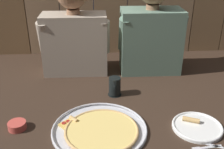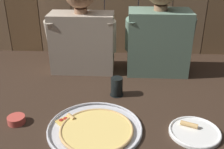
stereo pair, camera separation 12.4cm
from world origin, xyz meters
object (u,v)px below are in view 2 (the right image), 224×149
object	(u,v)px
dinner_plate	(195,132)
diner_right	(159,28)
pizza_tray	(95,129)
diner_left	(82,29)
drinking_glass	(117,87)
dipping_bowl	(16,119)

from	to	relation	value
dinner_plate	diner_right	distance (m)	0.72
pizza_tray	diner_left	bearing A→B (deg)	102.73
drinking_glass	diner_right	xyz separation A→B (m)	(0.25, 0.32, 0.25)
drinking_glass	diner_left	bearing A→B (deg)	125.73
diner_left	drinking_glass	bearing A→B (deg)	-54.27
diner_left	diner_right	distance (m)	0.48
dipping_bowl	dinner_plate	bearing A→B (deg)	-2.73
pizza_tray	dinner_plate	world-z (taller)	dinner_plate
drinking_glass	dipping_bowl	xyz separation A→B (m)	(-0.46, -0.29, -0.03)
dinner_plate	diner_right	bearing A→B (deg)	99.60
diner_right	dipping_bowl	bearing A→B (deg)	-139.39
drinking_glass	pizza_tray	bearing A→B (deg)	-104.58
diner_left	diner_right	xyz separation A→B (m)	(0.48, 0.00, 0.01)
dipping_bowl	pizza_tray	bearing A→B (deg)	-6.15
drinking_glass	diner_right	bearing A→B (deg)	52.42
dinner_plate	diner_right	size ratio (longest dim) A/B	0.36
dinner_plate	dipping_bowl	size ratio (longest dim) A/B	2.78
drinking_glass	diner_right	distance (m)	0.48
pizza_tray	dipping_bowl	world-z (taller)	dipping_bowl
dinner_plate	diner_right	world-z (taller)	diner_right
drinking_glass	dipping_bowl	size ratio (longest dim) A/B	1.27
dinner_plate	drinking_glass	world-z (taller)	drinking_glass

